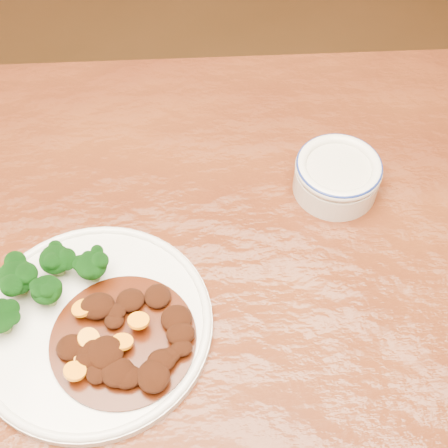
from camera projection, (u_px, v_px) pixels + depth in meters
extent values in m
cube|color=#5D2910|center=(181.00, 320.00, 0.73)|extent=(1.59, 1.06, 0.04)
cylinder|color=silver|center=(94.00, 326.00, 0.70)|extent=(0.27, 0.27, 0.01)
torus|color=silver|center=(93.00, 323.00, 0.69)|extent=(0.26, 0.26, 0.01)
cylinder|color=#7FA354|center=(5.00, 326.00, 0.68)|extent=(0.01, 0.01, 0.02)
ellipsoid|color=black|center=(0.00, 318.00, 0.67)|extent=(0.04, 0.04, 0.03)
cylinder|color=#7FA354|center=(50.00, 299.00, 0.70)|extent=(0.01, 0.01, 0.02)
ellipsoid|color=black|center=(47.00, 290.00, 0.69)|extent=(0.04, 0.04, 0.03)
cylinder|color=#7FA354|center=(22.00, 287.00, 0.71)|extent=(0.01, 0.01, 0.02)
ellipsoid|color=black|center=(17.00, 277.00, 0.70)|extent=(0.04, 0.04, 0.03)
cylinder|color=#7FA354|center=(94.00, 274.00, 0.72)|extent=(0.01, 0.01, 0.02)
ellipsoid|color=black|center=(91.00, 265.00, 0.71)|extent=(0.04, 0.04, 0.03)
cylinder|color=#7FA354|center=(59.00, 269.00, 0.73)|extent=(0.01, 0.01, 0.02)
ellipsoid|color=black|center=(55.00, 259.00, 0.71)|extent=(0.04, 0.04, 0.03)
cylinder|color=#3F1206|center=(123.00, 340.00, 0.68)|extent=(0.16, 0.16, 0.00)
ellipsoid|color=black|center=(170.00, 355.00, 0.66)|extent=(0.02, 0.02, 0.01)
ellipsoid|color=black|center=(153.00, 376.00, 0.64)|extent=(0.03, 0.04, 0.02)
ellipsoid|color=black|center=(158.00, 296.00, 0.70)|extent=(0.03, 0.03, 0.02)
ellipsoid|color=black|center=(106.00, 353.00, 0.66)|extent=(0.04, 0.04, 0.02)
ellipsoid|color=black|center=(71.00, 347.00, 0.67)|extent=(0.03, 0.03, 0.02)
ellipsoid|color=black|center=(127.00, 377.00, 0.64)|extent=(0.03, 0.03, 0.02)
ellipsoid|color=black|center=(130.00, 300.00, 0.70)|extent=(0.03, 0.03, 0.02)
ellipsoid|color=black|center=(116.00, 312.00, 0.69)|extent=(0.02, 0.02, 0.01)
ellipsoid|color=black|center=(118.00, 373.00, 0.65)|extent=(0.04, 0.03, 0.02)
ellipsoid|color=black|center=(162.00, 361.00, 0.65)|extent=(0.03, 0.03, 0.02)
ellipsoid|color=black|center=(88.00, 359.00, 0.66)|extent=(0.03, 0.02, 0.01)
ellipsoid|color=black|center=(176.00, 318.00, 0.69)|extent=(0.03, 0.03, 0.02)
ellipsoid|color=black|center=(181.00, 348.00, 0.66)|extent=(0.02, 0.02, 0.01)
ellipsoid|color=black|center=(114.00, 321.00, 0.68)|extent=(0.02, 0.02, 0.01)
ellipsoid|color=black|center=(97.00, 373.00, 0.65)|extent=(0.02, 0.02, 0.01)
ellipsoid|color=black|center=(90.00, 353.00, 0.66)|extent=(0.03, 0.03, 0.02)
ellipsoid|color=black|center=(181.00, 334.00, 0.67)|extent=(0.03, 0.03, 0.02)
ellipsoid|color=black|center=(98.00, 306.00, 0.69)|extent=(0.04, 0.03, 0.02)
cylinder|color=orange|center=(82.00, 308.00, 0.69)|extent=(0.03, 0.03, 0.01)
cylinder|color=orange|center=(75.00, 371.00, 0.64)|extent=(0.03, 0.03, 0.01)
cylinder|color=orange|center=(122.00, 342.00, 0.66)|extent=(0.03, 0.03, 0.01)
cylinder|color=orange|center=(139.00, 321.00, 0.67)|extent=(0.03, 0.03, 0.01)
cylinder|color=orange|center=(88.00, 338.00, 0.67)|extent=(0.03, 0.03, 0.01)
cylinder|color=orange|center=(85.00, 360.00, 0.66)|extent=(0.03, 0.03, 0.01)
cylinder|color=silver|center=(336.00, 180.00, 0.81)|extent=(0.11, 0.11, 0.04)
cylinder|color=beige|center=(338.00, 169.00, 0.79)|extent=(0.08, 0.08, 0.01)
torus|color=silver|center=(339.00, 167.00, 0.79)|extent=(0.11, 0.11, 0.01)
torus|color=navy|center=(339.00, 165.00, 0.79)|extent=(0.11, 0.11, 0.01)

